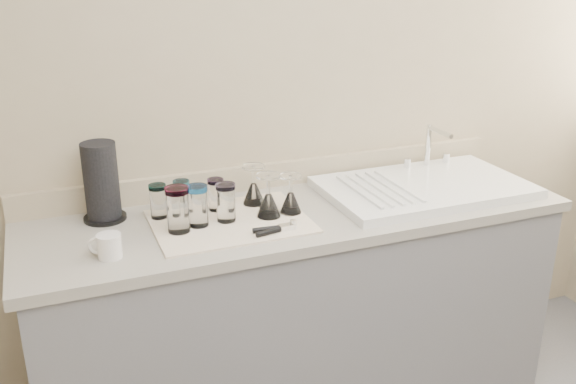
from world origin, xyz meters
name	(u,v)px	position (x,y,z in m)	size (l,w,h in m)	color
room_envelope	(559,108)	(0.00, 0.00, 1.56)	(3.54, 3.50, 2.52)	#58585D
counter_unit	(298,313)	(0.00, 1.20, 0.45)	(2.06, 0.62, 0.90)	slate
sink_unit	(424,186)	(0.55, 1.20, 0.92)	(0.82, 0.50, 0.22)	white
dish_towel	(230,221)	(-0.28, 1.18, 0.90)	(0.55, 0.42, 0.01)	white
tumbler_teal	(158,201)	(-0.51, 1.31, 0.97)	(0.06, 0.06, 0.13)	white
tumbler_cyan	(182,196)	(-0.42, 1.33, 0.97)	(0.06, 0.06, 0.12)	white
tumbler_purple	(216,194)	(-0.29, 1.30, 0.97)	(0.06, 0.06, 0.12)	white
tumbler_magenta	(178,209)	(-0.47, 1.16, 0.99)	(0.08, 0.08, 0.16)	white
tumbler_blue	(198,205)	(-0.39, 1.18, 0.98)	(0.07, 0.07, 0.15)	white
tumbler_lavender	(226,202)	(-0.29, 1.19, 0.98)	(0.07, 0.07, 0.14)	white
goblet_back_left	(254,191)	(-0.14, 1.31, 0.96)	(0.09, 0.09, 0.15)	white
goblet_front_left	(269,202)	(-0.13, 1.17, 0.96)	(0.09, 0.09, 0.16)	white
goblet_front_right	(291,200)	(-0.04, 1.18, 0.96)	(0.08, 0.08, 0.15)	white
can_opener	(275,229)	(-0.16, 1.03, 0.92)	(0.15, 0.06, 0.02)	silver
white_mug	(109,246)	(-0.72, 1.06, 0.94)	(0.12, 0.10, 0.08)	silver
paper_towel_roll	(101,183)	(-0.69, 1.38, 1.04)	(0.15, 0.15, 0.29)	black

